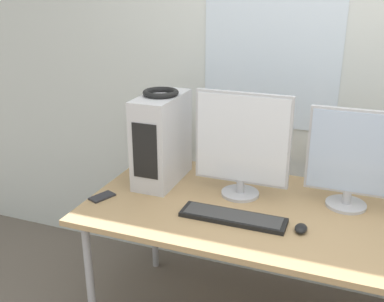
% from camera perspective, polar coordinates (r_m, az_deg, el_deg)
% --- Properties ---
extents(wall_back, '(8.00, 0.07, 2.70)m').
position_cam_1_polar(wall_back, '(2.54, 22.47, 9.50)').
color(wall_back, silver).
rests_on(wall_back, ground_plane).
extents(desk, '(2.57, 0.90, 0.76)m').
position_cam_1_polar(desk, '(2.19, 20.26, -9.66)').
color(desk, tan).
rests_on(desk, ground_plane).
extents(pc_tower, '(0.19, 0.40, 0.48)m').
position_cam_1_polar(pc_tower, '(2.40, -3.86, 1.53)').
color(pc_tower, silver).
rests_on(pc_tower, desk).
extents(headphones, '(0.19, 0.19, 0.03)m').
position_cam_1_polar(headphones, '(2.33, -3.99, 7.41)').
color(headphones, black).
rests_on(headphones, pc_tower).
extents(monitor_main, '(0.48, 0.19, 0.54)m').
position_cam_1_polar(monitor_main, '(2.22, 6.37, 0.91)').
color(monitor_main, '#B7B7BC').
rests_on(monitor_main, desk).
extents(monitor_right_near, '(0.41, 0.19, 0.49)m').
position_cam_1_polar(monitor_right_near, '(2.23, 19.64, -0.89)').
color(monitor_right_near, '#B7B7BC').
rests_on(monitor_right_near, desk).
extents(keyboard, '(0.49, 0.13, 0.02)m').
position_cam_1_polar(keyboard, '(2.09, 5.22, -8.37)').
color(keyboard, black).
rests_on(keyboard, desk).
extents(mouse, '(0.05, 0.08, 0.03)m').
position_cam_1_polar(mouse, '(2.04, 13.67, -9.54)').
color(mouse, black).
rests_on(mouse, desk).
extents(cell_phone, '(0.11, 0.14, 0.01)m').
position_cam_1_polar(cell_phone, '(2.32, -11.35, -5.71)').
color(cell_phone, '#232328').
rests_on(cell_phone, desk).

